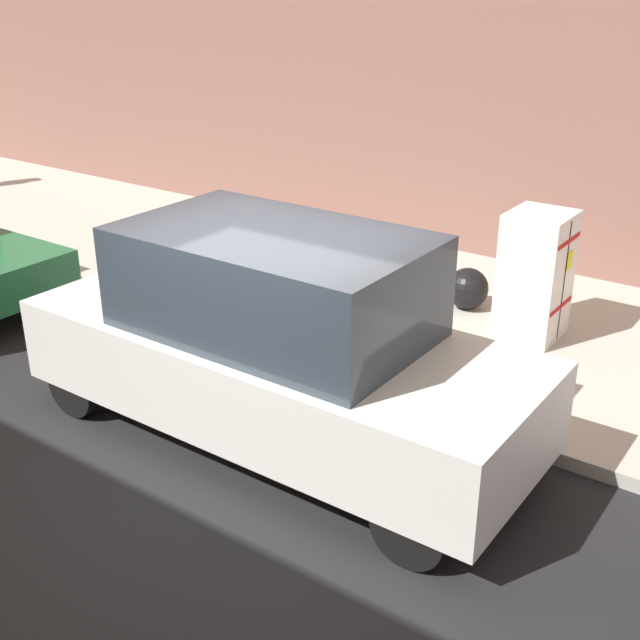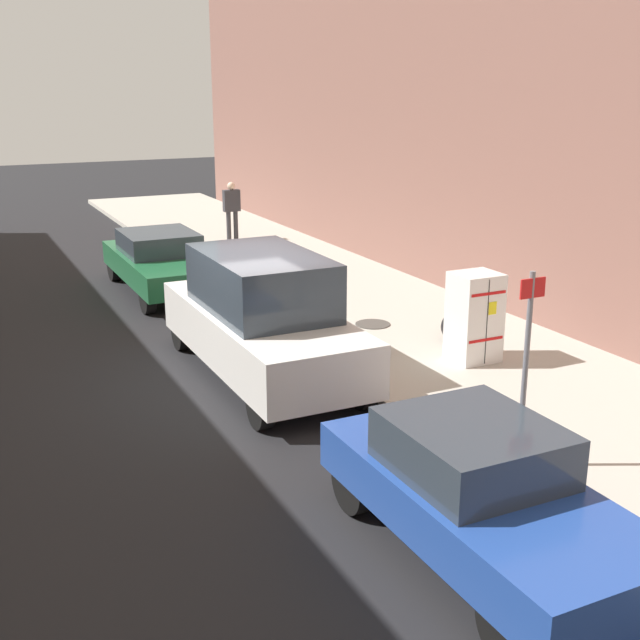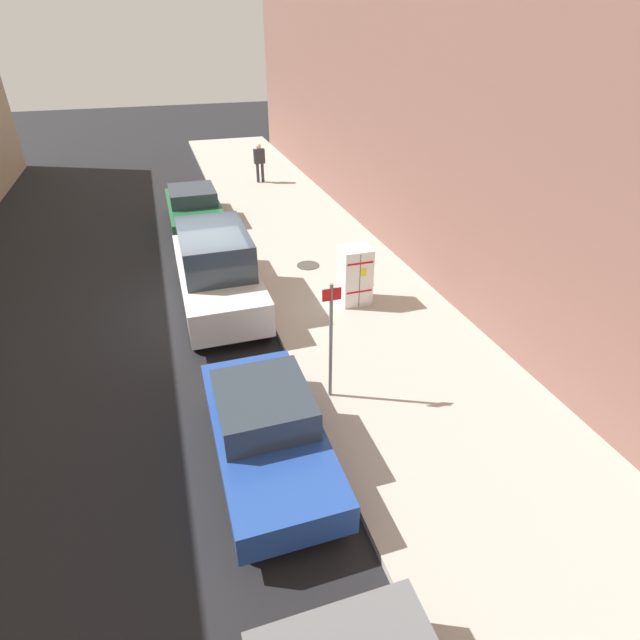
{
  "view_description": "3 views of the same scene",
  "coord_description": "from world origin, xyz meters",
  "views": [
    {
      "loc": [
        4.92,
        4.29,
        4.25
      ],
      "look_at": [
        -0.72,
        0.28,
        1.23
      ],
      "focal_mm": 45.0,
      "sensor_mm": 36.0,
      "label": 1
    },
    {
      "loc": [
        4.31,
        11.94,
        4.81
      ],
      "look_at": [
        -0.62,
        1.78,
        1.45
      ],
      "focal_mm": 45.0,
      "sensor_mm": 36.0,
      "label": 2
    },
    {
      "loc": [
        0.65,
        12.23,
        6.67
      ],
      "look_at": [
        -2.23,
        3.27,
        1.04
      ],
      "focal_mm": 28.0,
      "sensor_mm": 36.0,
      "label": 3
    }
  ],
  "objects": [
    {
      "name": "trash_bag",
      "position": [
        -4.21,
        0.17,
        0.42
      ],
      "size": [
        0.55,
        0.55,
        0.55
      ],
      "primitive_type": "sphere",
      "color": "black",
      "rests_on": "sidewalk_slab"
    },
    {
      "name": "manhole_cover",
      "position": [
        -3.34,
        -1.41,
        0.16
      ],
      "size": [
        0.7,
        0.7,
        0.02
      ],
      "primitive_type": "cylinder",
      "color": "#47443F",
      "rests_on": "sidewalk_slab"
    },
    {
      "name": "discarded_refrigerator",
      "position": [
        -3.87,
        1.18,
        0.92
      ],
      "size": [
        0.78,
        0.71,
        1.55
      ],
      "color": "white",
      "rests_on": "sidewalk_slab"
    },
    {
      "name": "ground_plane",
      "position": [
        0.0,
        0.0,
        0.0
      ],
      "size": [
        80.0,
        80.0,
        0.0
      ],
      "primitive_type": "plane",
      "color": "black"
    },
    {
      "name": "parked_van_white",
      "position": [
        -0.42,
        -0.02,
        1.04
      ],
      "size": [
        1.94,
        5.11,
        2.12
      ],
      "color": "silver",
      "rests_on": "ground"
    },
    {
      "name": "sidewalk_slab",
      "position": [
        -3.91,
        0.0,
        0.07
      ],
      "size": [
        4.8,
        44.0,
        0.15
      ],
      "primitive_type": "cube",
      "color": "#B2ADA0",
      "rests_on": "ground"
    }
  ]
}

